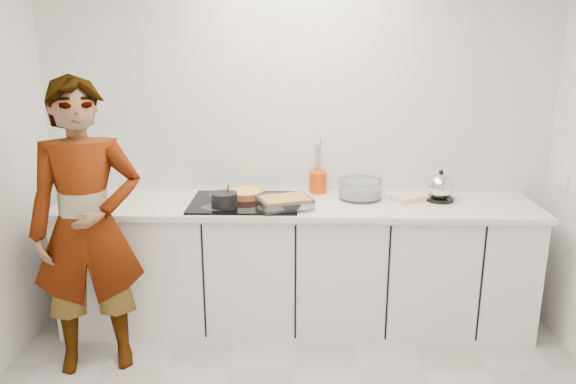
{
  "coord_description": "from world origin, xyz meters",
  "views": [
    {
      "loc": [
        0.04,
        -2.36,
        2.01
      ],
      "look_at": [
        -0.05,
        1.05,
        1.05
      ],
      "focal_mm": 35.0,
      "sensor_mm": 36.0,
      "label": 1
    }
  ],
  "objects_px": {
    "kettle": "(440,188)",
    "utensil_crock": "(318,182)",
    "cook": "(87,229)",
    "hob": "(244,202)",
    "mixing_bowl": "(360,190)",
    "tart_dish": "(245,193)",
    "baking_dish": "(285,202)",
    "saucepan": "(224,200)"
  },
  "relations": [
    {
      "from": "kettle",
      "to": "utensil_crock",
      "type": "xyz_separation_m",
      "value": [
        -0.83,
        0.18,
        -0.02
      ]
    },
    {
      "from": "kettle",
      "to": "cook",
      "type": "xyz_separation_m",
      "value": [
        -2.22,
        -0.6,
        -0.1
      ]
    },
    {
      "from": "hob",
      "to": "mixing_bowl",
      "type": "distance_m",
      "value": 0.8
    },
    {
      "from": "utensil_crock",
      "to": "tart_dish",
      "type": "bearing_deg",
      "value": -161.98
    },
    {
      "from": "tart_dish",
      "to": "baking_dish",
      "type": "relative_size",
      "value": 0.78
    },
    {
      "from": "utensil_crock",
      "to": "hob",
      "type": "bearing_deg",
      "value": -150.96
    },
    {
      "from": "kettle",
      "to": "cook",
      "type": "distance_m",
      "value": 2.3
    },
    {
      "from": "baking_dish",
      "to": "cook",
      "type": "xyz_separation_m",
      "value": [
        -1.16,
        -0.38,
        -0.06
      ]
    },
    {
      "from": "baking_dish",
      "to": "cook",
      "type": "relative_size",
      "value": 0.22
    },
    {
      "from": "saucepan",
      "to": "kettle",
      "type": "xyz_separation_m",
      "value": [
        1.45,
        0.23,
        0.03
      ]
    },
    {
      "from": "saucepan",
      "to": "cook",
      "type": "relative_size",
      "value": 0.11
    },
    {
      "from": "saucepan",
      "to": "utensil_crock",
      "type": "bearing_deg",
      "value": 33.4
    },
    {
      "from": "saucepan",
      "to": "utensil_crock",
      "type": "xyz_separation_m",
      "value": [
        0.62,
        0.41,
        0.01
      ]
    },
    {
      "from": "baking_dish",
      "to": "tart_dish",
      "type": "bearing_deg",
      "value": 140.65
    },
    {
      "from": "tart_dish",
      "to": "utensil_crock",
      "type": "distance_m",
      "value": 0.54
    },
    {
      "from": "saucepan",
      "to": "baking_dish",
      "type": "bearing_deg",
      "value": 1.12
    },
    {
      "from": "cook",
      "to": "hob",
      "type": "bearing_deg",
      "value": 14.0
    },
    {
      "from": "hob",
      "to": "utensil_crock",
      "type": "relative_size",
      "value": 4.74
    },
    {
      "from": "kettle",
      "to": "hob",
      "type": "bearing_deg",
      "value": -175.86
    },
    {
      "from": "utensil_crock",
      "to": "cook",
      "type": "relative_size",
      "value": 0.08
    },
    {
      "from": "hob",
      "to": "tart_dish",
      "type": "xyz_separation_m",
      "value": [
        -0.01,
        0.11,
        0.03
      ]
    },
    {
      "from": "baking_dish",
      "to": "mixing_bowl",
      "type": "bearing_deg",
      "value": 26.38
    },
    {
      "from": "saucepan",
      "to": "cook",
      "type": "bearing_deg",
      "value": -153.99
    },
    {
      "from": "kettle",
      "to": "utensil_crock",
      "type": "bearing_deg",
      "value": 167.57
    },
    {
      "from": "utensil_crock",
      "to": "saucepan",
      "type": "bearing_deg",
      "value": -146.6
    },
    {
      "from": "tart_dish",
      "to": "saucepan",
      "type": "xyz_separation_m",
      "value": [
        -0.11,
        -0.24,
        0.02
      ]
    },
    {
      "from": "saucepan",
      "to": "cook",
      "type": "xyz_separation_m",
      "value": [
        -0.77,
        -0.38,
        -0.07
      ]
    },
    {
      "from": "baking_dish",
      "to": "saucepan",
      "type": "bearing_deg",
      "value": -178.88
    },
    {
      "from": "utensil_crock",
      "to": "cook",
      "type": "xyz_separation_m",
      "value": [
        -1.39,
        -0.78,
        -0.09
      ]
    },
    {
      "from": "tart_dish",
      "to": "mixing_bowl",
      "type": "xyz_separation_m",
      "value": [
        0.8,
        0.02,
        0.02
      ]
    },
    {
      "from": "saucepan",
      "to": "utensil_crock",
      "type": "distance_m",
      "value": 0.74
    },
    {
      "from": "tart_dish",
      "to": "mixing_bowl",
      "type": "distance_m",
      "value": 0.8
    },
    {
      "from": "saucepan",
      "to": "baking_dish",
      "type": "distance_m",
      "value": 0.4
    },
    {
      "from": "tart_dish",
      "to": "utensil_crock",
      "type": "bearing_deg",
      "value": 18.02
    },
    {
      "from": "saucepan",
      "to": "mixing_bowl",
      "type": "xyz_separation_m",
      "value": [
        0.91,
        0.26,
        0.0
      ]
    },
    {
      "from": "mixing_bowl",
      "to": "cook",
      "type": "height_order",
      "value": "cook"
    },
    {
      "from": "saucepan",
      "to": "mixing_bowl",
      "type": "bearing_deg",
      "value": 16.13
    },
    {
      "from": "tart_dish",
      "to": "baking_dish",
      "type": "xyz_separation_m",
      "value": [
        0.29,
        -0.23,
        0.01
      ]
    },
    {
      "from": "tart_dish",
      "to": "kettle",
      "type": "relative_size",
      "value": 1.28
    },
    {
      "from": "tart_dish",
      "to": "cook",
      "type": "bearing_deg",
      "value": -144.84
    },
    {
      "from": "baking_dish",
      "to": "kettle",
      "type": "relative_size",
      "value": 1.64
    },
    {
      "from": "saucepan",
      "to": "mixing_bowl",
      "type": "distance_m",
      "value": 0.95
    }
  ]
}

